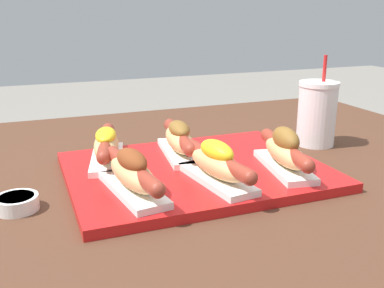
{
  "coord_description": "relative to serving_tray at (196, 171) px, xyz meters",
  "views": [
    {
      "loc": [
        -0.34,
        -0.82,
        1.07
      ],
      "look_at": [
        -0.03,
        -0.04,
        0.82
      ],
      "focal_mm": 42.0,
      "sensor_mm": 36.0,
      "label": 1
    }
  ],
  "objects": [
    {
      "name": "serving_tray",
      "position": [
        0.0,
        0.0,
        0.0
      ],
      "size": [
        0.48,
        0.37,
        0.02
      ],
      "color": "red",
      "rests_on": "patio_table"
    },
    {
      "name": "hot_dog_0",
      "position": [
        -0.14,
        -0.08,
        0.04
      ],
      "size": [
        0.08,
        0.22,
        0.07
      ],
      "color": "white",
      "rests_on": "serving_tray"
    },
    {
      "name": "hot_dog_1",
      "position": [
        0.0,
        -0.09,
        0.04
      ],
      "size": [
        0.08,
        0.22,
        0.08
      ],
      "color": "white",
      "rests_on": "serving_tray"
    },
    {
      "name": "hot_dog_2",
      "position": [
        0.15,
        -0.07,
        0.04
      ],
      "size": [
        0.09,
        0.22,
        0.08
      ],
      "color": "white",
      "rests_on": "serving_tray"
    },
    {
      "name": "hot_dog_3",
      "position": [
        -0.15,
        0.09,
        0.04
      ],
      "size": [
        0.1,
        0.22,
        0.07
      ],
      "color": "white",
      "rests_on": "serving_tray"
    },
    {
      "name": "hot_dog_4",
      "position": [
        -0.01,
        0.08,
        0.04
      ],
      "size": [
        0.08,
        0.22,
        0.07
      ],
      "color": "white",
      "rests_on": "serving_tray"
    },
    {
      "name": "sauce_bowl",
      "position": [
        -0.33,
        -0.04,
        0.0
      ],
      "size": [
        0.07,
        0.07,
        0.02
      ],
      "color": "white",
      "rests_on": "patio_table"
    },
    {
      "name": "drink_cup",
      "position": [
        0.34,
        0.09,
        0.07
      ],
      "size": [
        0.09,
        0.09,
        0.21
      ],
      "color": "white",
      "rests_on": "patio_table"
    }
  ]
}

